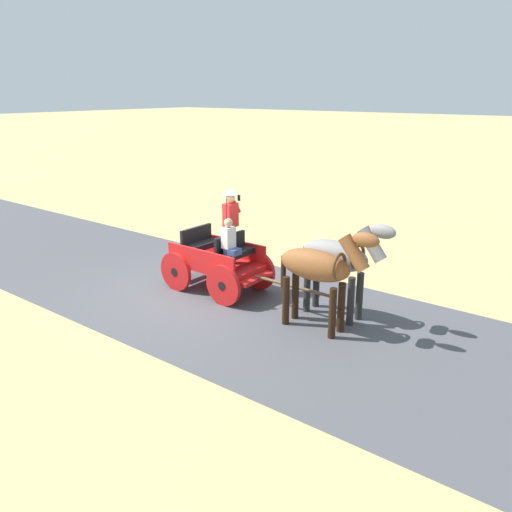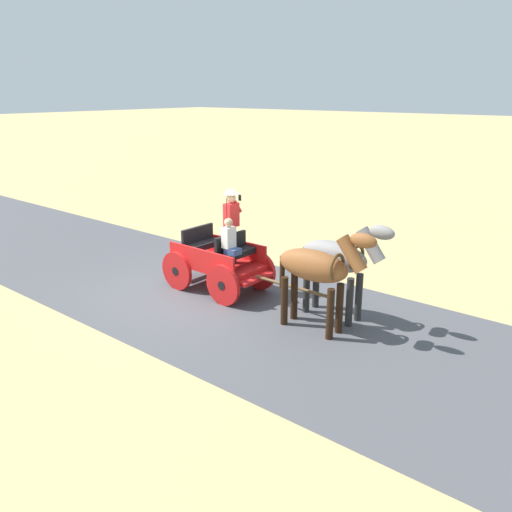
{
  "view_description": "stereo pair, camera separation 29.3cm",
  "coord_description": "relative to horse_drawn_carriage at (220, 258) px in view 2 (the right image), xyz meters",
  "views": [
    {
      "loc": [
        8.44,
        8.41,
        4.7
      ],
      "look_at": [
        -0.48,
        1.52,
        1.1
      ],
      "focal_mm": 36.56,
      "sensor_mm": 36.0,
      "label": 1
    },
    {
      "loc": [
        8.25,
        8.63,
        4.7
      ],
      "look_at": [
        -0.48,
        1.52,
        1.1
      ],
      "focal_mm": 36.56,
      "sensor_mm": 36.0,
      "label": 2
    }
  ],
  "objects": [
    {
      "name": "road_surface",
      "position": [
        0.48,
        -0.4,
        -0.81
      ],
      "size": [
        5.59,
        160.0,
        0.01
      ],
      "primitive_type": "cube",
      "color": "#4C4C51",
      "rests_on": "ground"
    },
    {
      "name": "horse_off_side",
      "position": [
        0.42,
        3.03,
        0.51
      ],
      "size": [
        0.59,
        2.13,
        2.21
      ],
      "color": "brown",
      "rests_on": "ground"
    },
    {
      "name": "horse_drawn_carriage",
      "position": [
        0.0,
        0.0,
        0.0
      ],
      "size": [
        1.43,
        4.5,
        2.5
      ],
      "color": "red",
      "rests_on": "ground"
    },
    {
      "name": "horse_near_side",
      "position": [
        -0.37,
        3.03,
        0.51
      ],
      "size": [
        0.62,
        2.13,
        2.21
      ],
      "color": "gray",
      "rests_on": "ground"
    },
    {
      "name": "ground_plane",
      "position": [
        0.48,
        -0.4,
        -0.82
      ],
      "size": [
        200.0,
        200.0,
        0.0
      ],
      "primitive_type": "plane",
      "color": "tan"
    }
  ]
}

